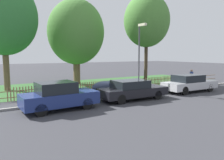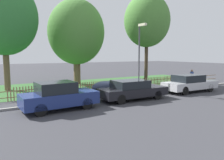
# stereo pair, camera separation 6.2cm
# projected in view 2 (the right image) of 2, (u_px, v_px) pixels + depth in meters

# --- Properties ---
(ground_plane) EXTENTS (120.00, 120.00, 0.00)m
(ground_plane) POSITION_uv_depth(u_px,v_px,m) (124.00, 97.00, 15.08)
(ground_plane) COLOR #38383D
(kerb_stone) EXTENTS (28.09, 0.20, 0.12)m
(kerb_stone) POSITION_uv_depth(u_px,v_px,m) (124.00, 95.00, 15.16)
(kerb_stone) COLOR gray
(kerb_stone) RESTS_ON ground
(grass_strip) EXTENTS (28.09, 8.16, 0.01)m
(grass_strip) POSITION_uv_depth(u_px,v_px,m) (85.00, 85.00, 20.56)
(grass_strip) COLOR #33602D
(grass_strip) RESTS_ON ground
(park_fence) EXTENTS (28.09, 0.05, 0.87)m
(park_fence) POSITION_uv_depth(u_px,v_px,m) (107.00, 86.00, 17.06)
(park_fence) COLOR olive
(park_fence) RESTS_ON ground
(parked_car_silver_hatchback) EXTENTS (3.97, 1.82, 1.49)m
(parked_car_silver_hatchback) POSITION_uv_depth(u_px,v_px,m) (59.00, 96.00, 11.42)
(parked_car_silver_hatchback) COLOR navy
(parked_car_silver_hatchback) RESTS_ON ground
(parked_car_black_saloon) EXTENTS (4.53, 1.88, 1.27)m
(parked_car_black_saloon) POSITION_uv_depth(u_px,v_px,m) (132.00, 90.00, 14.00)
(parked_car_black_saloon) COLOR black
(parked_car_black_saloon) RESTS_ON ground
(parked_car_navy_estate) EXTENTS (4.62, 1.80, 1.34)m
(parked_car_navy_estate) POSITION_uv_depth(u_px,v_px,m) (190.00, 83.00, 16.87)
(parked_car_navy_estate) COLOR #BCBCC1
(parked_car_navy_estate) RESTS_ON ground
(covered_motorcycle) EXTENTS (2.01, 0.70, 1.09)m
(covered_motorcycle) POSITION_uv_depth(u_px,v_px,m) (105.00, 87.00, 14.93)
(covered_motorcycle) COLOR black
(covered_motorcycle) RESTS_ON ground
(tree_nearest_kerb) EXTENTS (5.16, 5.16, 8.76)m
(tree_nearest_kerb) POSITION_uv_depth(u_px,v_px,m) (4.00, 17.00, 16.97)
(tree_nearest_kerb) COLOR brown
(tree_nearest_kerb) RESTS_ON ground
(tree_behind_motorcycle) EXTENTS (5.41, 5.41, 8.14)m
(tree_behind_motorcycle) POSITION_uv_depth(u_px,v_px,m) (76.00, 32.00, 20.96)
(tree_behind_motorcycle) COLOR brown
(tree_behind_motorcycle) RESTS_ON ground
(tree_mid_park) EXTENTS (4.30, 4.30, 8.52)m
(tree_mid_park) POSITION_uv_depth(u_px,v_px,m) (147.00, 21.00, 20.47)
(tree_mid_park) COLOR #473828
(tree_mid_park) RESTS_ON ground
(pedestrian_near_fence) EXTENTS (0.39, 0.39, 1.54)m
(pedestrian_near_fence) POSITION_uv_depth(u_px,v_px,m) (192.00, 77.00, 19.75)
(pedestrian_near_fence) COLOR #7F6B51
(pedestrian_near_fence) RESTS_ON ground
(street_lamp) EXTENTS (0.20, 0.79, 5.13)m
(street_lamp) POSITION_uv_depth(u_px,v_px,m) (140.00, 49.00, 16.27)
(street_lamp) COLOR #47474C
(street_lamp) RESTS_ON ground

